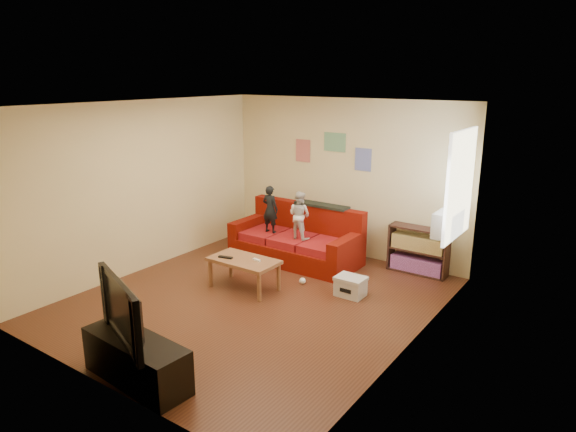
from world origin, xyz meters
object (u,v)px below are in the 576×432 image
Objects in this scene: child_a at (270,209)px; bookshelf at (418,253)px; coffee_table at (244,263)px; sofa at (298,242)px; television at (132,309)px; file_box at (351,286)px; child_b at (299,215)px; tv_stand at (136,360)px.

bookshelf is at bearing -164.70° from child_a.
bookshelf reaches higher than coffee_table.
sofa is 0.73m from child_a.
file_box is at bearing 97.25° from television.
coffee_table is at bearing 125.49° from television.
child_b is 0.84× the size of bookshelf.
tv_stand reaches higher than coffee_table.
bookshelf is (1.91, 0.59, 0.02)m from sofa.
child_b is at bearing -49.74° from sofa.
child_a is 0.69× the size of television.
coffee_table is at bearing 108.07° from tv_stand.
sofa is 4.04m from television.
television reaches higher than coffee_table.
coffee_table reaches higher than file_box.
tv_stand is at bearing 0.00° from television.
child_b is 1.90× the size of file_box.
coffee_table is (-0.11, -1.30, -0.46)m from child_b.
television is at bearing -75.84° from coffee_table.
tv_stand is (0.63, -2.48, -0.15)m from coffee_table.
file_box is 0.32× the size of tv_stand.
bookshelf is at bearing 17.23° from sofa.
child_b is 3.87m from tv_stand.
sofa is 2.00m from bookshelf.
bookshelf is 2.26× the size of file_box.
sofa is 2.68× the size of child_a.
coffee_table is 2.46× the size of file_box.
file_box is 3.32m from television.
child_b is at bearing 154.15° from file_box.
child_a is 3.95m from television.
child_a is (-0.45, -0.17, 0.54)m from sofa.
child_a is 1.02× the size of child_b.
television reaches higher than sofa.
child_b is at bearing -156.48° from bookshelf.
bookshelf is at bearing 72.04° from file_box.
tv_stand is at bearing 103.76° from child_a.
child_b is 3.82m from television.
tv_stand is (-0.79, -3.15, 0.10)m from file_box.
child_a reaches higher than television.
sofa is at bearing -45.48° from child_b.
file_box is (1.45, -0.81, -0.18)m from sofa.
bookshelf is (1.87, 2.07, -0.06)m from coffee_table.
file_box is 0.36× the size of television.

